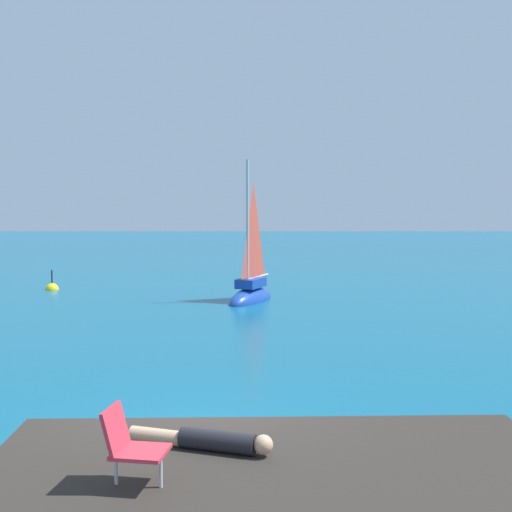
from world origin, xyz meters
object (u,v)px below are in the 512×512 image
object	(u,v)px
beach_chair	(130,442)
marker_buoy	(53,289)
person_sunbather	(208,440)
sailboat_near	(252,293)

from	to	relation	value
beach_chair	marker_buoy	xyz separation A→B (m)	(-7.52, 21.67, -1.28)
beach_chair	marker_buoy	size ratio (longest dim) A/B	0.71
person_sunbather	marker_buoy	bearing A→B (deg)	-50.35
sailboat_near	marker_buoy	world-z (taller)	sailboat_near
person_sunbather	beach_chair	world-z (taller)	beach_chair
beach_chair	sailboat_near	bearing A→B (deg)	95.69
beach_chair	person_sunbather	bearing A→B (deg)	62.64
person_sunbather	marker_buoy	size ratio (longest dim) A/B	1.51
sailboat_near	person_sunbather	distance (m)	17.35
person_sunbather	beach_chair	distance (m)	1.23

